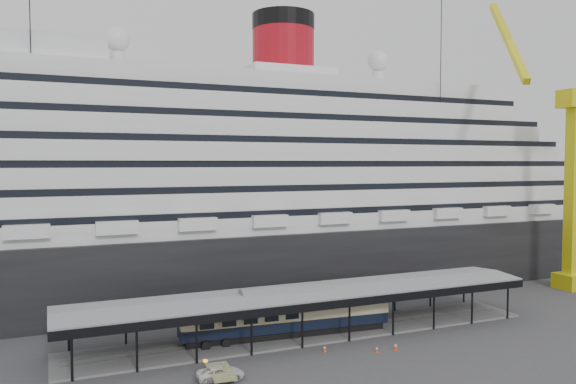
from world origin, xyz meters
The scene contains 9 objects.
ground centered at (0.00, 0.00, 0.00)m, with size 200.00×200.00×0.00m, color #3D3D3F.
cruise_ship centered at (0.05, 32.00, 18.35)m, with size 130.00×30.00×43.90m.
platform_canopy centered at (0.00, 5.00, 2.36)m, with size 56.00×9.18×5.30m.
crane_yellow centered at (47.06, 10.54, 19.96)m, with size 23.83×18.78×47.60m.
port_truck centered at (-13.48, -4.15, 0.61)m, with size 2.02×4.37×1.22m, color silver.
pullman_carriage centered at (-2.97, 5.00, 2.88)m, with size 24.52×4.99×23.91m.
traffic_cone_left centered at (-1.22, -1.09, 0.36)m, with size 0.43×0.43×0.72m.
traffic_cone_mid centered at (3.74, -3.41, 0.34)m, with size 0.44×0.44×0.69m.
traffic_cone_right centered at (5.95, -3.60, 0.41)m, with size 0.45×0.45×0.83m.
Camera 1 is at (-27.76, -52.94, 19.92)m, focal length 35.00 mm.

